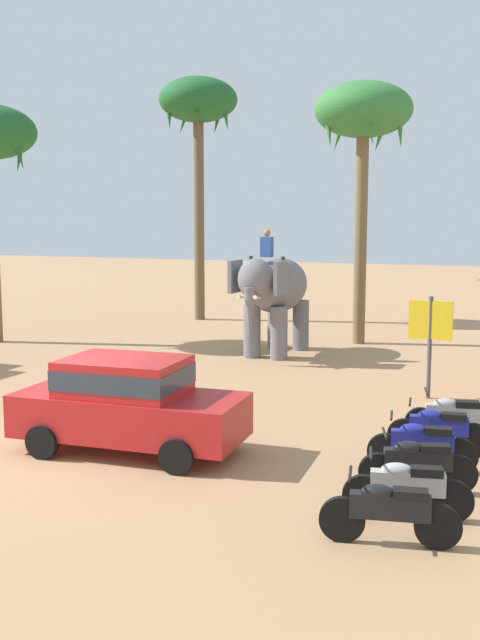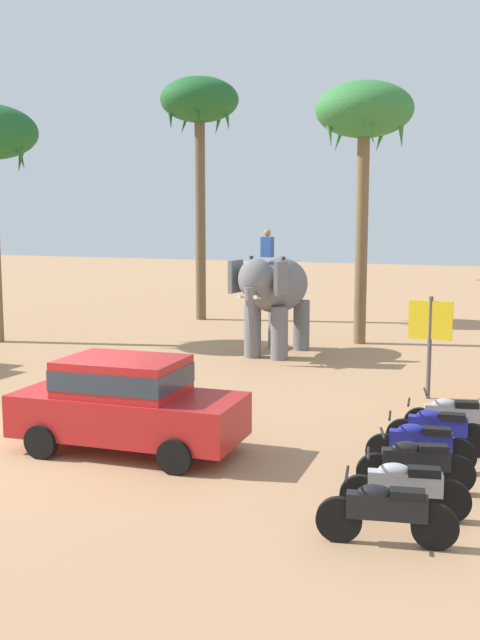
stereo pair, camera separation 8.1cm
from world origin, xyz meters
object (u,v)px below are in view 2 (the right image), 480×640
object	(u,v)px
motorcycle_mid_row	(416,463)
palm_tree_left_of_road	(200,109)
motorcycle_fourth_in_row	(420,444)
car_sedan_foreground	(126,401)
motorcycle_end_of_row	(452,416)
signboard_yellow	(430,327)
palm_tree_near_hut	(364,118)
motorcycle_second_in_row	(405,487)
motorcycle_far_in_row	(437,429)
elephant_with_mahout	(275,291)
motorcycle_nearest_camera	(386,511)

from	to	relation	value
motorcycle_mid_row	palm_tree_left_of_road	xyz separation A→B (m)	(-12.15, 16.47, 8.17)
motorcycle_fourth_in_row	palm_tree_left_of_road	world-z (taller)	palm_tree_left_of_road
car_sedan_foreground	motorcycle_mid_row	bearing A→B (deg)	0.70
motorcycle_mid_row	palm_tree_left_of_road	bearing A→B (deg)	126.40
car_sedan_foreground	motorcycle_end_of_row	xyz separation A→B (m)	(5.23, 3.09, -0.46)
signboard_yellow	car_sedan_foreground	bearing A→B (deg)	-124.07
palm_tree_near_hut	signboard_yellow	world-z (taller)	palm_tree_near_hut
car_sedan_foreground	motorcycle_second_in_row	distance (m)	5.31
motorcycle_second_in_row	motorcycle_far_in_row	bearing A→B (deg)	91.28
motorcycle_second_in_row	motorcycle_end_of_row	distance (m)	4.12
elephant_with_mahout	motorcycle_end_of_row	xyz separation A→B (m)	(6.37, -7.01, -1.53)
palm_tree_left_of_road	car_sedan_foreground	bearing A→B (deg)	-67.02
elephant_with_mahout	motorcycle_end_of_row	size ratio (longest dim) A/B	2.20
palm_tree_left_of_road	signboard_yellow	distance (m)	16.74
car_sedan_foreground	motorcycle_fourth_in_row	xyz separation A→B (m)	(5.02, 1.07, -0.46)
motorcycle_far_in_row	palm_tree_near_hut	world-z (taller)	palm_tree_near_hut
elephant_with_mahout	motorcycle_far_in_row	world-z (taller)	elephant_with_mahout
motorcycle_mid_row	signboard_yellow	distance (m)	6.38
motorcycle_nearest_camera	motorcycle_mid_row	distance (m)	2.03
palm_tree_near_hut	elephant_with_mahout	bearing A→B (deg)	-120.19
car_sedan_foreground	motorcycle_mid_row	distance (m)	5.15
elephant_with_mahout	car_sedan_foreground	bearing A→B (deg)	-83.58
motorcycle_second_in_row	palm_tree_left_of_road	size ratio (longest dim) A/B	0.18
motorcycle_mid_row	palm_tree_near_hut	xyz separation A→B (m)	(-4.42, 13.21, 6.99)
car_sedan_foreground	motorcycle_nearest_camera	distance (m)	5.53
motorcycle_second_in_row	palm_tree_left_of_road	distance (m)	22.89
elephant_with_mahout	signboard_yellow	xyz separation A→B (m)	(5.37, -3.83, -0.30)
motorcycle_mid_row	palm_tree_near_hut	world-z (taller)	palm_tree_near_hut
car_sedan_foreground	palm_tree_left_of_road	xyz separation A→B (m)	(-7.01, 16.54, 7.71)
car_sedan_foreground	palm_tree_left_of_road	distance (m)	19.55
motorcycle_nearest_camera	motorcycle_second_in_row	xyz separation A→B (m)	(0.04, 0.94, 0.00)
elephant_with_mahout	motorcycle_fourth_in_row	bearing A→B (deg)	-55.73
palm_tree_left_of_road	signboard_yellow	bearing A→B (deg)	-42.40
motorcycle_fourth_in_row	palm_tree_left_of_road	xyz separation A→B (m)	(-12.03, 15.47, 8.17)
motorcycle_nearest_camera	palm_tree_left_of_road	size ratio (longest dim) A/B	0.18
palm_tree_left_of_road	signboard_yellow	world-z (taller)	palm_tree_left_of_road
elephant_with_mahout	motorcycle_end_of_row	distance (m)	9.59
elephant_with_mahout	motorcycle_second_in_row	xyz separation A→B (m)	(6.33, -11.12, -1.53)
elephant_with_mahout	motorcycle_mid_row	distance (m)	11.93
palm_tree_near_hut	motorcycle_second_in_row	bearing A→B (deg)	-72.59
motorcycle_far_in_row	signboard_yellow	world-z (taller)	signboard_yellow
motorcycle_far_in_row	motorcycle_second_in_row	bearing A→B (deg)	-88.72
elephant_with_mahout	motorcycle_end_of_row	bearing A→B (deg)	-47.72
motorcycle_far_in_row	palm_tree_left_of_road	bearing A→B (deg)	130.05
motorcycle_second_in_row	motorcycle_far_in_row	distance (m)	3.13
motorcycle_far_in_row	motorcycle_mid_row	bearing A→B (deg)	-89.69
car_sedan_foreground	signboard_yellow	distance (m)	7.60
motorcycle_far_in_row	palm_tree_near_hut	size ratio (longest dim) A/B	0.21
car_sedan_foreground	palm_tree_left_of_road	bearing A→B (deg)	112.98
motorcycle_mid_row	motorcycle_fourth_in_row	distance (m)	1.01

